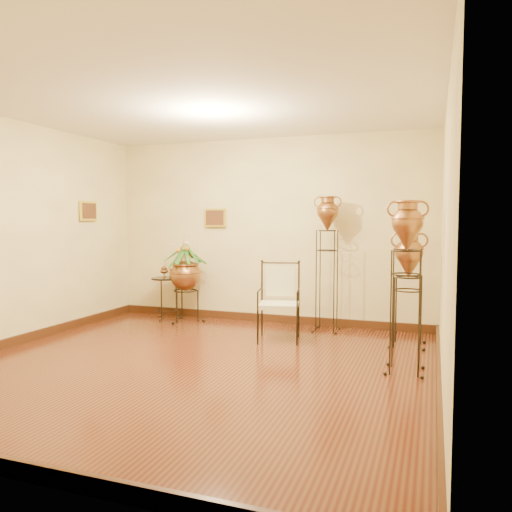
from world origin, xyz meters
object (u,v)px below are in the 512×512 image
(planter_urn, at_px, (185,271))
(armchair, at_px, (279,302))
(amphora_mid, at_px, (406,285))
(side_table, at_px, (166,297))
(amphora_tall, at_px, (327,262))

(planter_urn, distance_m, armchair, 1.89)
(armchair, bearing_deg, planter_urn, 145.25)
(planter_urn, bearing_deg, armchair, -22.48)
(amphora_mid, xyz_separation_m, side_table, (-3.71, 1.64, -0.55))
(side_table, bearing_deg, amphora_mid, -23.78)
(amphora_mid, distance_m, armchair, 1.87)
(amphora_tall, height_order, amphora_mid, amphora_tall)
(amphora_mid, bearing_deg, amphora_tall, 125.08)
(amphora_tall, distance_m, planter_urn, 2.20)
(planter_urn, xyz_separation_m, side_table, (-0.38, 0.07, -0.44))
(planter_urn, bearing_deg, side_table, 170.06)
(side_table, bearing_deg, armchair, -20.36)
(amphora_mid, xyz_separation_m, armchair, (-1.61, 0.86, -0.39))
(armchair, relative_size, side_table, 1.21)
(amphora_tall, bearing_deg, side_table, 179.98)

